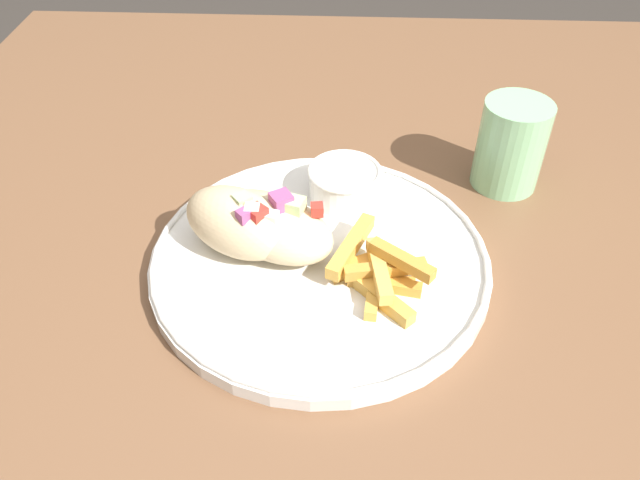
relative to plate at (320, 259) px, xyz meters
The scene contains 7 objects.
table 0.12m from the plate, 50.97° to the left, with size 1.11×1.11×0.77m.
plate is the anchor object (origin of this frame).
pita_sandwich_near 0.08m from the plate, behind, with size 0.13×0.11×0.06m.
pita_sandwich_far 0.06m from the plate, 165.60° to the left, with size 0.15×0.13×0.06m.
fries_pile 0.06m from the plate, 32.21° to the right, with size 0.09×0.12×0.04m.
sauce_ramekin 0.10m from the plate, 77.44° to the left, with size 0.08×0.08×0.03m.
water_glass 0.25m from the plate, 36.30° to the left, with size 0.07×0.07×0.10m.
Camera 1 is at (-0.02, -0.47, 1.19)m, focal length 35.00 mm.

